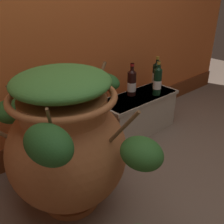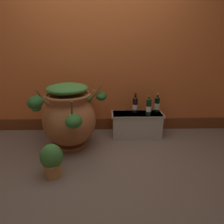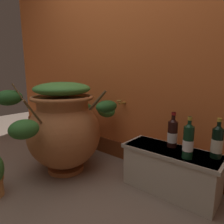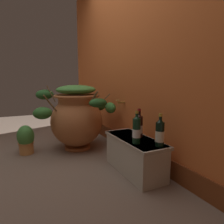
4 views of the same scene
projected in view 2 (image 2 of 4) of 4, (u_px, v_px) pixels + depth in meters
ground_plane at (98, 168)px, 2.23m from camera, size 7.00×7.00×0.00m
back_wall at (99, 47)px, 2.95m from camera, size 4.40×0.33×2.60m
terracotta_urn at (69, 115)px, 2.59m from camera, size 1.07×1.05×0.87m
stone_ledge at (137, 123)px, 3.00m from camera, size 0.77×0.31×0.36m
wine_bottle_left at (149, 106)px, 2.83m from camera, size 0.07×0.07×0.30m
wine_bottle_middle at (135, 104)px, 2.96m from camera, size 0.08×0.08×0.29m
wine_bottle_right at (157, 104)px, 2.97m from camera, size 0.08×0.08×0.29m
potted_shrub at (52, 160)px, 2.05m from camera, size 0.24×0.21×0.37m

